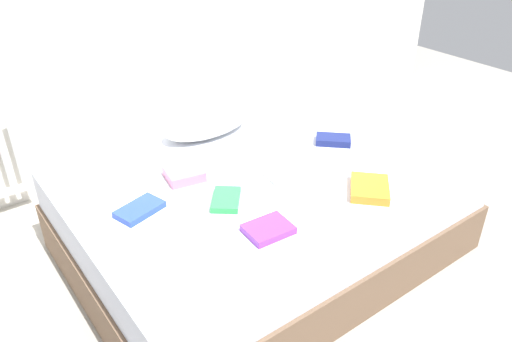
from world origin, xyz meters
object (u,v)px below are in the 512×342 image
textbook_white (290,173)px  textbook_orange (370,188)px  textbook_purple (268,229)px  textbook_pink (184,174)px  textbook_navy (333,140)px  bed (261,211)px  textbook_blue (140,209)px  pillow (207,124)px  textbook_green (226,200)px

textbook_white → textbook_orange: size_ratio=1.04×
textbook_white → textbook_purple: same height
textbook_purple → textbook_pink: (-0.07, 0.62, 0.01)m
textbook_navy → textbook_pink: bearing=-146.5°
bed → textbook_orange: textbook_orange is taller
bed → textbook_navy: bearing=1.6°
bed → textbook_white: textbook_white is taller
textbook_blue → textbook_orange: bearing=-43.6°
pillow → textbook_white: pillow is taller
pillow → textbook_navy: (0.53, -0.53, -0.05)m
textbook_white → textbook_blue: 0.79m
textbook_purple → textbook_navy: textbook_navy is taller
pillow → textbook_green: pillow is taller
textbook_blue → textbook_orange: (0.98, -0.52, 0.01)m
bed → textbook_white: bearing=-50.8°
textbook_orange → pillow: bearing=62.5°
textbook_green → textbook_blue: (-0.37, 0.17, 0.00)m
textbook_white → textbook_green: size_ratio=1.23×
pillow → textbook_pink: size_ratio=3.01×
bed → textbook_purple: bearing=-124.0°
textbook_purple → textbook_blue: size_ratio=0.92×
textbook_white → textbook_orange: bearing=-53.3°
bed → textbook_orange: size_ratio=8.55×
textbook_pink → textbook_blue: 0.35m
textbook_green → textbook_orange: 0.71m
pillow → textbook_purple: size_ratio=2.76×
bed → textbook_orange: (0.31, -0.48, 0.27)m
textbook_pink → textbook_blue: (-0.32, -0.14, -0.01)m
textbook_blue → textbook_navy: bearing=-17.1°
bed → textbook_navy: 0.60m
textbook_orange → textbook_purple: bearing=131.9°
bed → textbook_white: size_ratio=8.23×
textbook_purple → textbook_green: bearing=97.0°
bed → textbook_green: 0.43m
textbook_green → textbook_blue: size_ratio=0.91×
textbook_purple → textbook_orange: (0.60, -0.04, 0.01)m
textbook_white → textbook_blue: bearing=174.8°
bed → textbook_navy: size_ratio=10.03×
textbook_navy → bed: bearing=-134.1°
pillow → textbook_white: bearing=-82.1°
pillow → textbook_purple: (-0.30, -0.98, -0.06)m
textbook_pink → textbook_green: bearing=-70.8°
textbook_white → textbook_pink: size_ratio=1.33×
textbook_navy → textbook_white: bearing=-118.9°
textbook_navy → textbook_orange: 0.54m
textbook_purple → bed: bearing=59.7°
textbook_pink → textbook_orange: bearing=-34.6°
bed → textbook_pink: size_ratio=10.96×
pillow → textbook_orange: bearing=-73.5°
textbook_green → textbook_blue: same height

